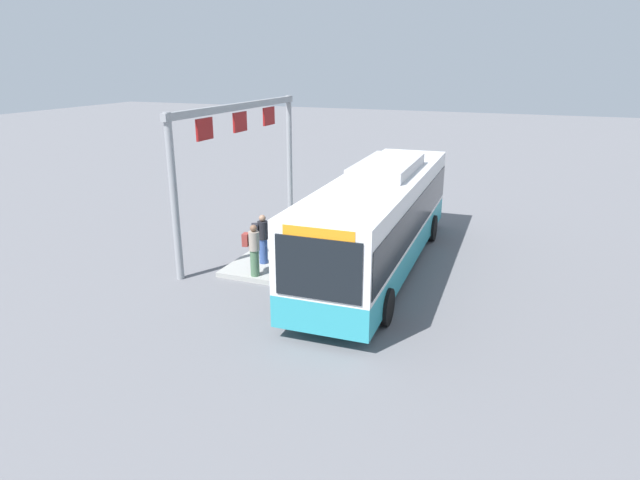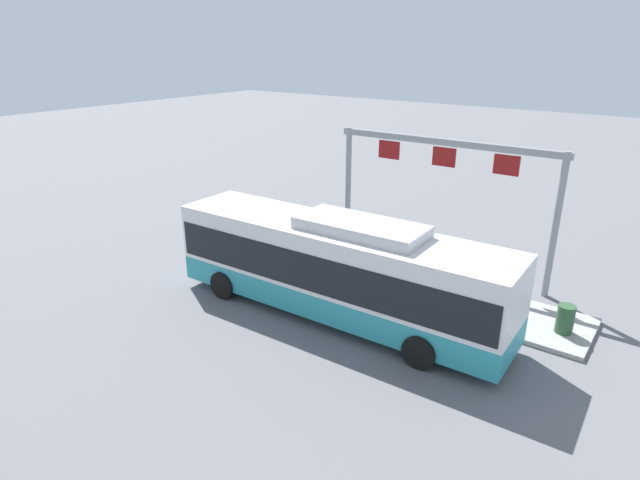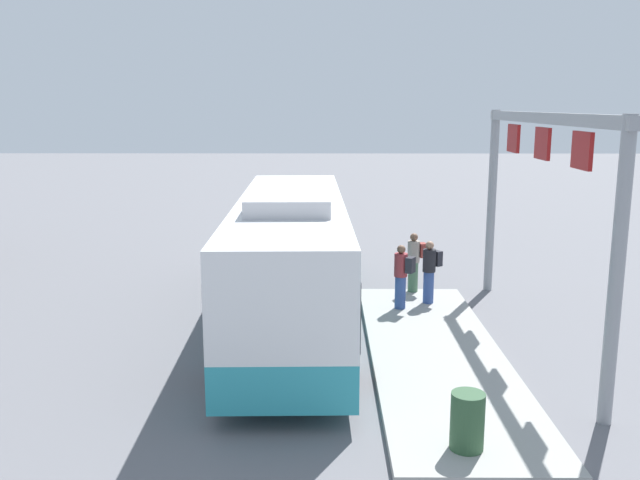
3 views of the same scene
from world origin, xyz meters
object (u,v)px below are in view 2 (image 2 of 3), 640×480
at_px(trash_bin, 565,319).
at_px(person_waiting_near, 359,245).
at_px(bus_main, 336,265).
at_px(person_waiting_mid, 360,254).
at_px(person_boarding, 332,241).

bearing_deg(trash_bin, person_waiting_near, -4.43).
bearing_deg(bus_main, person_waiting_mid, -74.37).
bearing_deg(bus_main, person_boarding, -54.51).
height_order(bus_main, person_waiting_near, bus_main).
distance_m(bus_main, person_waiting_mid, 3.02).
xyz_separation_m(person_boarding, person_waiting_near, (-1.10, -0.26, 0.00)).
bearing_deg(person_waiting_mid, person_boarding, -78.89).
distance_m(person_waiting_near, person_waiting_mid, 0.97).
height_order(person_waiting_near, person_waiting_mid, same).
height_order(person_waiting_near, trash_bin, person_waiting_near).
bearing_deg(person_waiting_near, person_waiting_mid, 0.56).
distance_m(person_waiting_near, trash_bin, 7.87).
distance_m(person_waiting_mid, trash_bin, 7.31).
relative_size(person_boarding, trash_bin, 1.86).
bearing_deg(person_boarding, person_waiting_near, 93.59).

